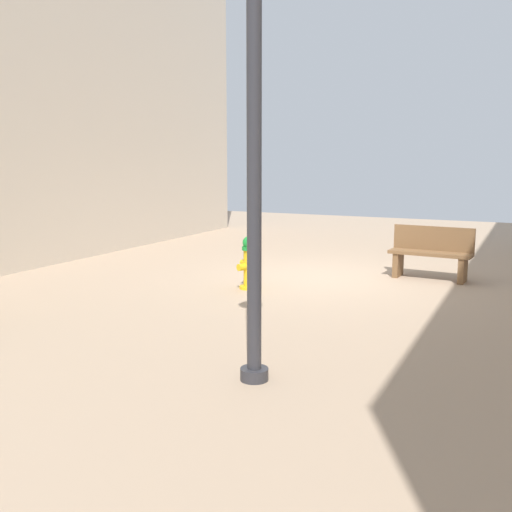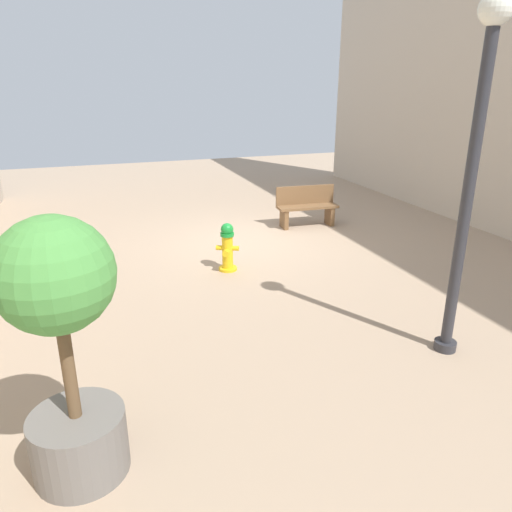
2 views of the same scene
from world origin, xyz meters
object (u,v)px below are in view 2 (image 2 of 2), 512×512
object	(u,v)px
bench_near	(307,206)
street_lamp	(475,149)
fire_hydrant	(227,247)
planter_tree	(63,334)

from	to	relation	value
bench_near	street_lamp	bearing A→B (deg)	82.86
fire_hydrant	bench_near	distance (m)	3.39
planter_tree	street_lamp	size ratio (longest dim) A/B	0.57
fire_hydrant	bench_near	bearing A→B (deg)	-140.12
street_lamp	fire_hydrant	bearing A→B (deg)	-62.86
bench_near	planter_tree	size ratio (longest dim) A/B	0.62
fire_hydrant	bench_near	xyz separation A→B (m)	(-2.60, -2.18, 0.03)
planter_tree	fire_hydrant	bearing A→B (deg)	-121.48
bench_near	planter_tree	xyz separation A→B (m)	(5.22, 6.45, 0.89)
fire_hydrant	street_lamp	bearing A→B (deg)	117.14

